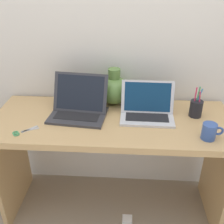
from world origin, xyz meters
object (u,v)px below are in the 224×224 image
at_px(laptop_left, 79,105).
at_px(coffee_mug, 210,131).
at_px(scissors, 21,132).
at_px(power_brick, 127,220).
at_px(green_vase, 114,89).
at_px(laptop_right, 147,108).
at_px(pen_cup, 196,108).

relative_size(laptop_left, coffee_mug, 3.16).
xyz_separation_m(scissors, power_brick, (0.62, 0.06, -0.75)).
relative_size(scissors, power_brick, 1.92).
bearing_deg(laptop_left, green_vase, 39.37).
height_order(laptop_right, scissors, laptop_right).
height_order(green_vase, power_brick, green_vase).
bearing_deg(coffee_mug, scissors, -179.57).
bearing_deg(green_vase, power_brick, -71.88).
distance_m(scissors, power_brick, 0.97).
bearing_deg(green_vase, laptop_right, -39.00).
xyz_separation_m(green_vase, pen_cup, (0.51, -0.15, -0.04)).
height_order(pen_cup, power_brick, pen_cup).
bearing_deg(pen_cup, green_vase, 163.37).
relative_size(coffee_mug, power_brick, 1.65).
bearing_deg(laptop_right, power_brick, -118.43).
height_order(laptop_left, power_brick, laptop_left).
relative_size(laptop_right, pen_cup, 1.71).
height_order(coffee_mug, scissors, coffee_mug).
relative_size(laptop_left, pen_cup, 1.91).
relative_size(coffee_mug, pen_cup, 0.60).
bearing_deg(scissors, coffee_mug, 0.43).
bearing_deg(scissors, green_vase, 39.18).
height_order(laptop_right, pen_cup, laptop_right).
bearing_deg(pen_cup, coffee_mug, -85.08).
distance_m(laptop_right, green_vase, 0.28).
height_order(laptop_left, laptop_right, laptop_left).
xyz_separation_m(laptop_right, green_vase, (-0.21, 0.17, 0.04)).
distance_m(laptop_right, pen_cup, 0.30).
distance_m(pen_cup, power_brick, 0.91).
bearing_deg(laptop_right, pen_cup, 3.66).
xyz_separation_m(laptop_left, green_vase, (0.21, 0.17, 0.03)).
height_order(laptop_left, green_vase, same).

